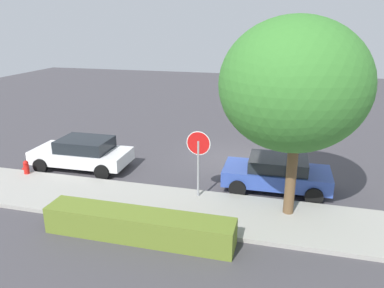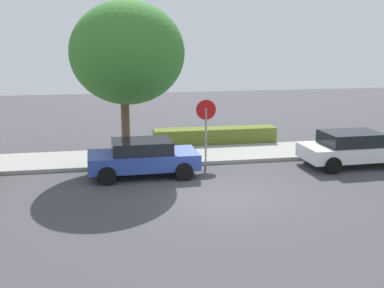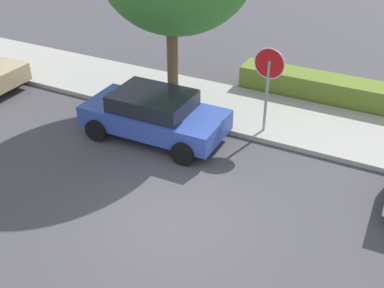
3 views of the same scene
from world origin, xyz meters
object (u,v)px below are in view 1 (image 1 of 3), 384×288
at_px(parked_car_white, 83,153).
at_px(street_tree_near_corner, 294,85).
at_px(stop_sign, 198,153).
at_px(parked_car_blue, 277,173).
at_px(fire_hydrant, 26,169).

distance_m(parked_car_white, street_tree_near_corner, 9.66).
bearing_deg(street_tree_near_corner, stop_sign, -9.90).
height_order(parked_car_blue, parked_car_white, parked_car_white).
bearing_deg(street_tree_near_corner, fire_hydrant, -3.95).
relative_size(stop_sign, fire_hydrant, 3.62).
relative_size(stop_sign, parked_car_white, 0.61).
distance_m(stop_sign, street_tree_near_corner, 4.02).
height_order(parked_car_white, street_tree_near_corner, street_tree_near_corner).
bearing_deg(street_tree_near_corner, parked_car_blue, -80.67).
xyz_separation_m(parked_car_blue, street_tree_near_corner, (-0.34, 2.05, 3.68)).
bearing_deg(parked_car_blue, street_tree_near_corner, 99.33).
bearing_deg(fire_hydrant, street_tree_near_corner, 176.05).
relative_size(parked_car_white, fire_hydrant, 5.93).
distance_m(parked_car_white, fire_hydrant, 2.34).
bearing_deg(stop_sign, street_tree_near_corner, 170.10).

